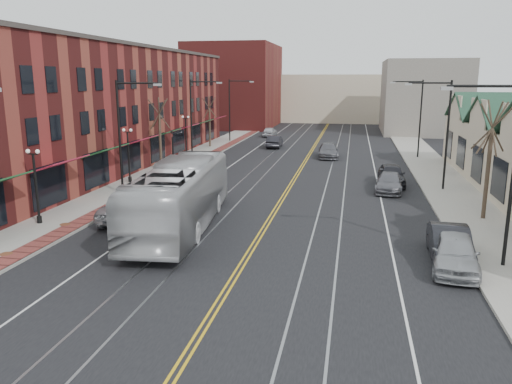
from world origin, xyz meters
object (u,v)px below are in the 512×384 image
at_px(transit_bus, 180,196).
at_px(parked_car_d, 391,175).
at_px(parked_suv, 138,207).
at_px(parked_car_c, 389,182).
at_px(parked_car_a, 455,252).
at_px(parked_car_b, 450,244).

height_order(transit_bus, parked_car_d, transit_bus).
bearing_deg(transit_bus, parked_suv, -23.94).
relative_size(transit_bus, parked_car_c, 2.83).
relative_size(parked_car_a, parked_car_c, 1.01).
height_order(transit_bus, parked_car_b, transit_bus).
relative_size(transit_bus, parked_suv, 2.26).
bearing_deg(parked_car_d, parked_car_a, -85.98).
height_order(parked_car_a, parked_car_c, parked_car_a).
xyz_separation_m(transit_bus, parked_car_c, (12.12, 11.93, -1.18)).
relative_size(parked_suv, parked_car_d, 1.22).
distance_m(parked_car_b, parked_car_c, 14.54).
relative_size(transit_bus, parked_car_a, 2.82).
bearing_deg(parked_car_d, parked_suv, -140.05).
relative_size(parked_car_a, parked_car_d, 0.98).
height_order(parked_car_c, parked_car_d, parked_car_d).
height_order(transit_bus, parked_car_a, transit_bus).
distance_m(transit_bus, parked_car_b, 14.18).
distance_m(parked_suv, parked_car_b, 17.37).
bearing_deg(parked_car_d, transit_bus, -131.56).
height_order(transit_bus, parked_suv, transit_bus).
bearing_deg(parked_car_c, parked_car_b, -77.24).
bearing_deg(parked_car_a, transit_bus, 171.64).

